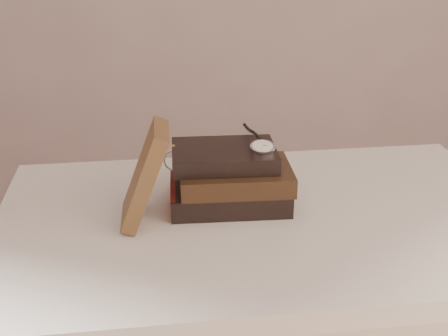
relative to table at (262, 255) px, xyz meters
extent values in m
cube|color=beige|center=(0.00, 0.00, 0.07)|extent=(1.00, 0.60, 0.04)
cube|color=white|center=(0.00, 0.00, 0.01)|extent=(0.88, 0.49, 0.08)
cylinder|color=white|center=(-0.45, 0.25, -0.30)|extent=(0.05, 0.05, 0.71)
cylinder|color=white|center=(0.45, 0.25, -0.30)|extent=(0.05, 0.05, 0.71)
cube|color=black|center=(-0.06, 0.05, 0.11)|extent=(0.23, 0.16, 0.04)
cube|color=beige|center=(-0.06, 0.05, 0.11)|extent=(0.22, 0.15, 0.03)
cube|color=gold|center=(-0.17, 0.08, 0.11)|extent=(0.01, 0.01, 0.04)
cube|color=maroon|center=(-0.17, 0.06, 0.11)|extent=(0.02, 0.14, 0.04)
cube|color=black|center=(-0.05, 0.05, 0.15)|extent=(0.22, 0.15, 0.04)
cube|color=beige|center=(-0.04, 0.05, 0.15)|extent=(0.21, 0.14, 0.03)
cube|color=gold|center=(-0.15, 0.07, 0.15)|extent=(0.01, 0.01, 0.04)
cube|color=black|center=(-0.07, 0.06, 0.19)|extent=(0.20, 0.14, 0.03)
cube|color=beige|center=(-0.06, 0.06, 0.19)|extent=(0.20, 0.13, 0.03)
cube|color=gold|center=(-0.16, 0.09, 0.19)|extent=(0.01, 0.01, 0.03)
cube|color=#412C19|center=(-0.22, 0.00, 0.18)|extent=(0.10, 0.12, 0.18)
cylinder|color=silver|center=(0.00, 0.04, 0.21)|extent=(0.05, 0.05, 0.02)
cylinder|color=white|center=(0.00, 0.04, 0.22)|extent=(0.04, 0.04, 0.01)
torus|color=silver|center=(0.00, 0.04, 0.21)|extent=(0.05, 0.05, 0.01)
cylinder|color=silver|center=(0.00, 0.06, 0.21)|extent=(0.01, 0.01, 0.01)
cube|color=black|center=(0.00, 0.04, 0.22)|extent=(0.00, 0.01, 0.00)
cube|color=black|center=(0.01, 0.04, 0.22)|extent=(0.01, 0.00, 0.00)
sphere|color=black|center=(0.00, 0.07, 0.22)|extent=(0.01, 0.01, 0.01)
sphere|color=black|center=(0.00, 0.08, 0.22)|extent=(0.01, 0.01, 0.01)
sphere|color=black|center=(0.00, 0.09, 0.22)|extent=(0.01, 0.01, 0.01)
sphere|color=black|center=(0.00, 0.10, 0.22)|extent=(0.01, 0.01, 0.01)
sphere|color=black|center=(0.00, 0.11, 0.22)|extent=(0.01, 0.01, 0.01)
sphere|color=black|center=(-0.01, 0.12, 0.21)|extent=(0.01, 0.01, 0.01)
sphere|color=black|center=(-0.01, 0.14, 0.21)|extent=(0.01, 0.01, 0.01)
sphere|color=black|center=(-0.01, 0.15, 0.21)|extent=(0.01, 0.01, 0.01)
sphere|color=black|center=(-0.01, 0.16, 0.22)|extent=(0.01, 0.01, 0.01)
torus|color=silver|center=(-0.16, 0.13, 0.16)|extent=(0.05, 0.02, 0.05)
torus|color=silver|center=(-0.11, 0.13, 0.16)|extent=(0.05, 0.02, 0.05)
cylinder|color=silver|center=(-0.13, 0.13, 0.16)|extent=(0.01, 0.00, 0.00)
cylinder|color=silver|center=(-0.18, 0.18, 0.15)|extent=(0.01, 0.10, 0.02)
cylinder|color=silver|center=(-0.09, 0.18, 0.15)|extent=(0.01, 0.10, 0.02)
camera|label=1|loc=(-0.20, -0.95, 0.61)|focal=46.65mm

